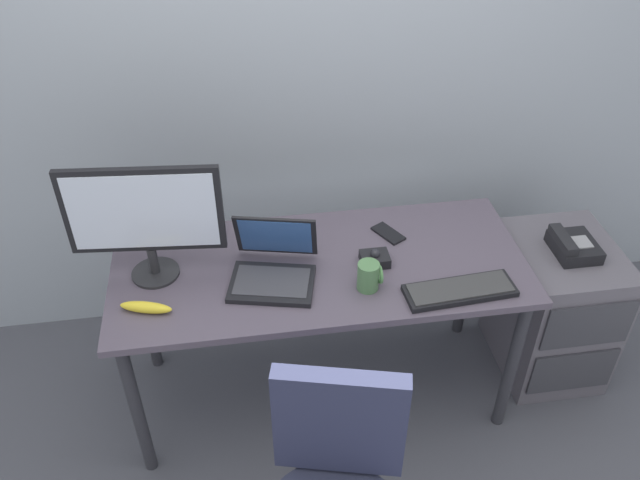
{
  "coord_description": "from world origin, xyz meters",
  "views": [
    {
      "loc": [
        -0.29,
        -1.92,
        2.39
      ],
      "look_at": [
        0.0,
        0.0,
        0.87
      ],
      "focal_mm": 36.77,
      "sensor_mm": 36.0,
      "label": 1
    }
  ],
  "objects_px": {
    "coffee_mug": "(369,276)",
    "monitor_main": "(144,216)",
    "keyboard": "(460,290)",
    "cell_phone": "(388,233)",
    "laptop": "(273,266)",
    "trackball_mouse": "(375,258)",
    "desk_phone": "(573,246)",
    "file_cabinet": "(553,307)",
    "banana": "(146,307)"
  },
  "relations": [
    {
      "from": "desk_phone",
      "to": "keyboard",
      "type": "relative_size",
      "value": 0.48
    },
    {
      "from": "coffee_mug",
      "to": "cell_phone",
      "type": "relative_size",
      "value": 0.79
    },
    {
      "from": "laptop",
      "to": "file_cabinet",
      "type": "bearing_deg",
      "value": 3.79
    },
    {
      "from": "trackball_mouse",
      "to": "cell_phone",
      "type": "height_order",
      "value": "trackball_mouse"
    },
    {
      "from": "trackball_mouse",
      "to": "keyboard",
      "type": "bearing_deg",
      "value": -38.23
    },
    {
      "from": "monitor_main",
      "to": "banana",
      "type": "distance_m",
      "value": 0.32
    },
    {
      "from": "desk_phone",
      "to": "trackball_mouse",
      "type": "bearing_deg",
      "value": -176.94
    },
    {
      "from": "desk_phone",
      "to": "keyboard",
      "type": "height_order",
      "value": "keyboard"
    },
    {
      "from": "laptop",
      "to": "coffee_mug",
      "type": "height_order",
      "value": "laptop"
    },
    {
      "from": "trackball_mouse",
      "to": "coffee_mug",
      "type": "distance_m",
      "value": 0.15
    },
    {
      "from": "desk_phone",
      "to": "trackball_mouse",
      "type": "xyz_separation_m",
      "value": [
        -0.85,
        -0.05,
        0.08
      ]
    },
    {
      "from": "keyboard",
      "to": "coffee_mug",
      "type": "distance_m",
      "value": 0.34
    },
    {
      "from": "desk_phone",
      "to": "cell_phone",
      "type": "relative_size",
      "value": 1.41
    },
    {
      "from": "file_cabinet",
      "to": "keyboard",
      "type": "relative_size",
      "value": 1.6
    },
    {
      "from": "desk_phone",
      "to": "monitor_main",
      "type": "relative_size",
      "value": 0.36
    },
    {
      "from": "file_cabinet",
      "to": "monitor_main",
      "type": "xyz_separation_m",
      "value": [
        -1.7,
        -0.0,
        0.69
      ]
    },
    {
      "from": "keyboard",
      "to": "banana",
      "type": "bearing_deg",
      "value": 176.34
    },
    {
      "from": "coffee_mug",
      "to": "monitor_main",
      "type": "bearing_deg",
      "value": 166.13
    },
    {
      "from": "file_cabinet",
      "to": "coffee_mug",
      "type": "height_order",
      "value": "coffee_mug"
    },
    {
      "from": "desk_phone",
      "to": "coffee_mug",
      "type": "distance_m",
      "value": 0.93
    },
    {
      "from": "file_cabinet",
      "to": "monitor_main",
      "type": "distance_m",
      "value": 1.83
    },
    {
      "from": "cell_phone",
      "to": "banana",
      "type": "xyz_separation_m",
      "value": [
        -0.95,
        -0.31,
        0.02
      ]
    },
    {
      "from": "keyboard",
      "to": "laptop",
      "type": "distance_m",
      "value": 0.7
    },
    {
      "from": "trackball_mouse",
      "to": "coffee_mug",
      "type": "relative_size",
      "value": 0.98
    },
    {
      "from": "laptop",
      "to": "trackball_mouse",
      "type": "height_order",
      "value": "laptop"
    },
    {
      "from": "file_cabinet",
      "to": "laptop",
      "type": "distance_m",
      "value": 1.34
    },
    {
      "from": "trackball_mouse",
      "to": "cell_phone",
      "type": "relative_size",
      "value": 0.77
    },
    {
      "from": "file_cabinet",
      "to": "desk_phone",
      "type": "relative_size",
      "value": 3.34
    },
    {
      "from": "keyboard",
      "to": "trackball_mouse",
      "type": "relative_size",
      "value": 3.8
    },
    {
      "from": "file_cabinet",
      "to": "cell_phone",
      "type": "distance_m",
      "value": 0.88
    },
    {
      "from": "desk_phone",
      "to": "keyboard",
      "type": "distance_m",
      "value": 0.64
    },
    {
      "from": "monitor_main",
      "to": "desk_phone",
      "type": "bearing_deg",
      "value": -0.43
    },
    {
      "from": "desk_phone",
      "to": "trackball_mouse",
      "type": "relative_size",
      "value": 1.82
    },
    {
      "from": "file_cabinet",
      "to": "cell_phone",
      "type": "height_order",
      "value": "cell_phone"
    },
    {
      "from": "file_cabinet",
      "to": "desk_phone",
      "type": "xyz_separation_m",
      "value": [
        -0.01,
        -0.02,
        0.37
      ]
    },
    {
      "from": "keyboard",
      "to": "coffee_mug",
      "type": "xyz_separation_m",
      "value": [
        -0.33,
        0.08,
        0.04
      ]
    },
    {
      "from": "monitor_main",
      "to": "keyboard",
      "type": "distance_m",
      "value": 1.17
    },
    {
      "from": "file_cabinet",
      "to": "keyboard",
      "type": "height_order",
      "value": "keyboard"
    },
    {
      "from": "file_cabinet",
      "to": "keyboard",
      "type": "bearing_deg",
      "value": -154.82
    },
    {
      "from": "file_cabinet",
      "to": "banana",
      "type": "height_order",
      "value": "banana"
    },
    {
      "from": "monitor_main",
      "to": "laptop",
      "type": "distance_m",
      "value": 0.5
    },
    {
      "from": "desk_phone",
      "to": "laptop",
      "type": "xyz_separation_m",
      "value": [
        -1.25,
        -0.07,
        0.1
      ]
    },
    {
      "from": "banana",
      "to": "monitor_main",
      "type": "bearing_deg",
      "value": 83.55
    },
    {
      "from": "desk_phone",
      "to": "coffee_mug",
      "type": "height_order",
      "value": "coffee_mug"
    },
    {
      "from": "keyboard",
      "to": "trackball_mouse",
      "type": "distance_m",
      "value": 0.35
    },
    {
      "from": "trackball_mouse",
      "to": "cell_phone",
      "type": "bearing_deg",
      "value": 61.01
    },
    {
      "from": "desk_phone",
      "to": "laptop",
      "type": "relative_size",
      "value": 0.54
    },
    {
      "from": "file_cabinet",
      "to": "coffee_mug",
      "type": "bearing_deg",
      "value": -167.81
    },
    {
      "from": "trackball_mouse",
      "to": "banana",
      "type": "xyz_separation_m",
      "value": [
        -0.86,
        -0.14,
        -0.0
      ]
    },
    {
      "from": "banana",
      "to": "cell_phone",
      "type": "bearing_deg",
      "value": 18.11
    }
  ]
}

